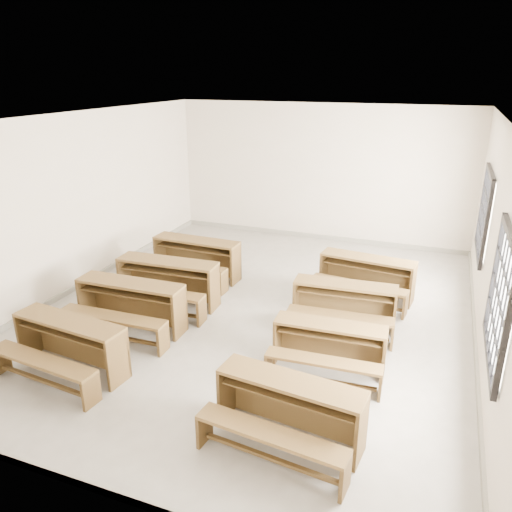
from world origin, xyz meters
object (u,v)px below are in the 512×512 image
at_px(desk_set_5, 329,344).
at_px(desk_set_1, 129,302).
at_px(desk_set_2, 167,279).
at_px(desk_set_7, 366,275).
at_px(desk_set_0, 68,343).
at_px(desk_set_3, 195,256).
at_px(desk_set_6, 344,302).
at_px(desk_set_4, 288,407).

bearing_deg(desk_set_5, desk_set_1, 176.46).
relative_size(desk_set_2, desk_set_7, 1.03).
distance_m(desk_set_1, desk_set_5, 3.20).
relative_size(desk_set_0, desk_set_2, 0.95).
relative_size(desk_set_2, desk_set_3, 1.03).
relative_size(desk_set_1, desk_set_6, 1.06).
bearing_deg(desk_set_7, desk_set_2, -147.81).
xyz_separation_m(desk_set_5, desk_set_6, (-0.06, 1.31, 0.03)).
relative_size(desk_set_3, desk_set_7, 1.00).
distance_m(desk_set_4, desk_set_5, 1.53).
height_order(desk_set_6, desk_set_7, desk_set_7).
bearing_deg(desk_set_0, desk_set_3, 94.33).
xyz_separation_m(desk_set_6, desk_set_7, (0.15, 1.24, 0.01)).
distance_m(desk_set_2, desk_set_5, 3.27).
relative_size(desk_set_0, desk_set_7, 0.99).
xyz_separation_m(desk_set_0, desk_set_4, (3.18, -0.25, -0.01)).
distance_m(desk_set_3, desk_set_4, 4.91).
relative_size(desk_set_2, desk_set_5, 1.18).
height_order(desk_set_3, desk_set_7, desk_set_3).
distance_m(desk_set_1, desk_set_6, 3.38).
relative_size(desk_set_4, desk_set_5, 1.12).
distance_m(desk_set_4, desk_set_7, 4.08).
bearing_deg(desk_set_6, desk_set_1, -161.74).
relative_size(desk_set_1, desk_set_3, 1.00).
bearing_deg(desk_set_7, desk_set_4, -85.92).
xyz_separation_m(desk_set_0, desk_set_2, (0.17, 2.30, 0.03)).
xyz_separation_m(desk_set_3, desk_set_6, (3.14, -0.97, -0.03)).
bearing_deg(desk_set_5, desk_set_4, -96.64).
xyz_separation_m(desk_set_1, desk_set_7, (3.28, 2.51, -0.02)).
height_order(desk_set_3, desk_set_4, desk_set_3).
distance_m(desk_set_5, desk_set_6, 1.31).
bearing_deg(desk_set_4, desk_set_1, 159.41).
height_order(desk_set_1, desk_set_3, same).
bearing_deg(desk_set_4, desk_set_7, 93.64).
bearing_deg(desk_set_2, desk_set_5, -20.92).
relative_size(desk_set_1, desk_set_7, 1.00).
height_order(desk_set_0, desk_set_3, desk_set_3).
height_order(desk_set_3, desk_set_6, desk_set_3).
bearing_deg(desk_set_4, desk_set_3, 135.35).
height_order(desk_set_0, desk_set_6, desk_set_0).
distance_m(desk_set_2, desk_set_4, 3.95).
xyz_separation_m(desk_set_4, desk_set_5, (0.10, 1.53, -0.04)).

